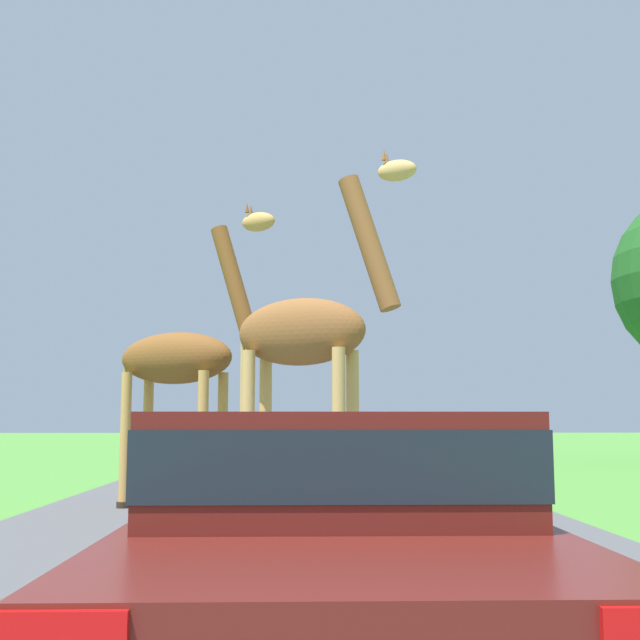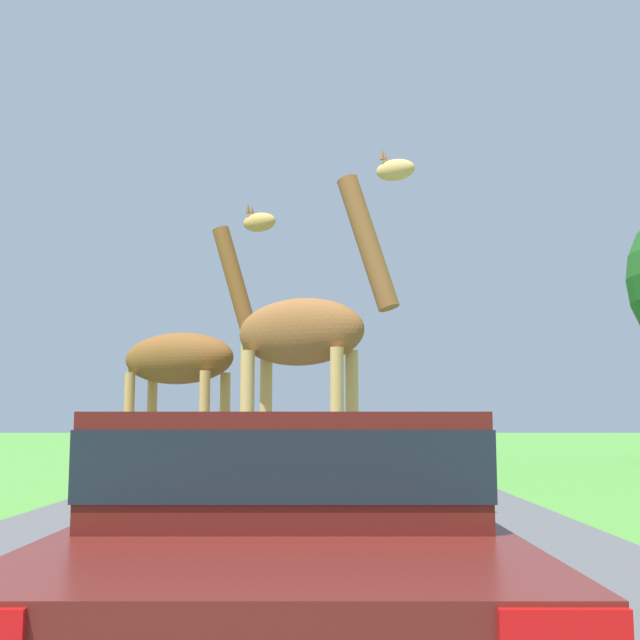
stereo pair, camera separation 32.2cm
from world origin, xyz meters
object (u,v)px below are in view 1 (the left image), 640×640
car_queue_right (370,442)px  car_far_ahead (370,446)px  car_queue_left (243,436)px  giraffe_companion (182,362)px  car_lead_maroon (332,543)px  giraffe_near_road (309,340)px

car_queue_right → car_far_ahead: bearing=-95.4°
car_queue_left → giraffe_companion: bearing=-89.7°
car_queue_right → car_queue_left: (-3.99, 5.25, 0.06)m
car_queue_right → giraffe_companion: bearing=-110.7°
car_lead_maroon → car_queue_left: car_queue_left is taller
giraffe_companion → car_queue_right: size_ratio=1.13×
giraffe_near_road → car_lead_maroon: bearing=24.0°
giraffe_near_road → car_lead_maroon: size_ratio=1.25×
car_queue_left → giraffe_near_road: bearing=-83.1°
car_queue_right → car_queue_left: car_queue_left is taller
giraffe_companion → car_far_ahead: bearing=168.6°
car_far_ahead → car_queue_right: bearing=84.6°
car_queue_right → car_queue_left: 6.60m
giraffe_near_road → car_far_ahead: giraffe_near_road is taller
giraffe_companion → car_lead_maroon: 8.98m
giraffe_companion → car_far_ahead: giraffe_companion is taller
car_far_ahead → giraffe_near_road: bearing=-102.6°
giraffe_companion → car_lead_maroon: size_ratio=1.15×
giraffe_companion → car_far_ahead: (3.40, 4.81, -1.50)m
giraffe_companion → car_queue_left: giraffe_companion is taller
car_queue_left → car_far_ahead: size_ratio=0.90×
giraffe_near_road → car_lead_maroon: 7.37m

